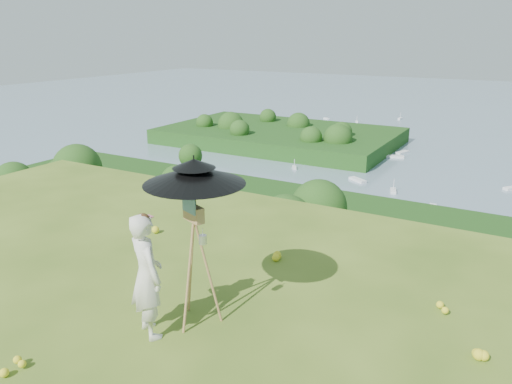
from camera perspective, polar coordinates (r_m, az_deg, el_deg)
The scene contains 9 objects.
shoreline_tier at distance 87.09m, azimuth 23.47°, elevation -10.89°, with size 170.00×28.00×8.00m, color #675D53.
peninsula at distance 179.53m, azimuth 2.71°, elevation 7.24°, with size 90.00×60.00×12.00m, color #1E3E11, non-canonical shape.
slope_trees at distance 42.07m, azimuth 20.14°, elevation -9.59°, with size 110.00×50.00×6.00m, color #214A16, non-canonical shape.
harbor_town at distance 84.34m, azimuth 24.01°, elevation -6.99°, with size 110.00×22.00×5.00m, color silver, non-canonical shape.
moored_boats at distance 168.53m, azimuth 23.00°, elevation 3.53°, with size 140.00×140.00×0.70m, color white, non-canonical shape.
painter at distance 6.11m, azimuth -12.39°, elevation -9.31°, with size 0.57×0.37×1.56m, color white.
field_easel at distance 6.23m, azimuth -6.93°, elevation -7.75°, with size 0.65×0.65×1.70m, color #AE7749, non-canonical shape.
sun_umbrella at distance 5.90m, azimuth -7.01°, elevation 0.55°, with size 1.21×1.21×0.77m, color black, non-canonical shape.
painter_cap at distance 5.82m, azimuth -12.87°, elevation -2.81°, with size 0.18×0.21×0.10m, color #D87788, non-canonical shape.
Camera 1 is at (4.88, -2.46, 3.51)m, focal length 35.00 mm.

